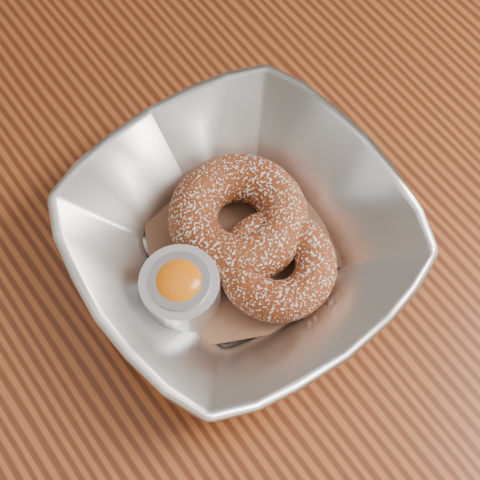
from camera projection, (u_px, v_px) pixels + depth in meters
ground_plane at (229, 413)px, 1.29m from camera, size 4.00×4.00×0.00m
table at (219, 280)px, 0.69m from camera, size 1.20×0.80×0.75m
serving_bowl at (240, 240)px, 0.57m from camera, size 0.25×0.25×0.06m
parchment at (240, 251)px, 0.59m from camera, size 0.19×0.19×0.00m
donut_back at (238, 218)px, 0.58m from camera, size 0.13×0.13×0.04m
donut_front at (277, 265)px, 0.56m from camera, size 0.12×0.12×0.03m
ramekin at (181, 289)px, 0.55m from camera, size 0.06×0.06×0.05m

